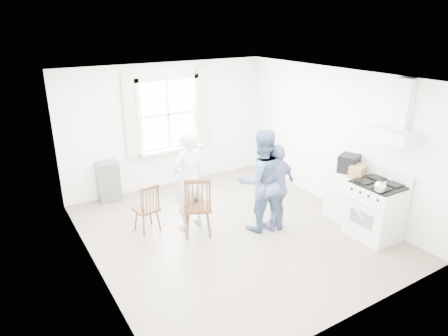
% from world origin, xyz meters
% --- Properties ---
extents(room_shell, '(4.62, 5.12, 2.64)m').
position_xyz_m(room_shell, '(0.00, 0.00, 1.30)').
color(room_shell, gray).
rests_on(room_shell, ground).
extents(window_assembly, '(1.88, 0.24, 1.70)m').
position_xyz_m(window_assembly, '(0.00, 2.45, 1.46)').
color(window_assembly, white).
rests_on(window_assembly, room_shell).
extents(range_hood, '(0.45, 0.76, 0.94)m').
position_xyz_m(range_hood, '(2.07, -1.35, 1.90)').
color(range_hood, silver).
rests_on(range_hood, room_shell).
extents(shelf_unit, '(0.40, 0.30, 0.80)m').
position_xyz_m(shelf_unit, '(-1.40, 2.33, 0.40)').
color(shelf_unit, slate).
rests_on(shelf_unit, ground).
extents(gas_stove, '(0.68, 0.76, 1.12)m').
position_xyz_m(gas_stove, '(1.91, -1.35, 0.48)').
color(gas_stove, silver).
rests_on(gas_stove, ground).
extents(kettle, '(0.18, 0.18, 0.25)m').
position_xyz_m(kettle, '(1.64, -1.56, 1.04)').
color(kettle, silver).
rests_on(kettle, gas_stove).
extents(low_cabinet, '(0.50, 0.55, 0.90)m').
position_xyz_m(low_cabinet, '(1.98, -0.65, 0.45)').
color(low_cabinet, silver).
rests_on(low_cabinet, ground).
extents(stereo_stack, '(0.43, 0.41, 0.30)m').
position_xyz_m(stereo_stack, '(1.99, -0.63, 1.05)').
color(stereo_stack, black).
rests_on(stereo_stack, low_cabinet).
extents(cardboard_box, '(0.37, 0.32, 0.20)m').
position_xyz_m(cardboard_box, '(1.95, -0.87, 1.00)').
color(cardboard_box, olive).
rests_on(cardboard_box, low_cabinet).
extents(windsor_chair_a, '(0.42, 0.41, 0.87)m').
position_xyz_m(windsor_chair_a, '(-1.20, 0.71, 0.53)').
color(windsor_chair_a, '#482C17').
rests_on(windsor_chair_a, ground).
extents(windsor_chair_b, '(0.59, 0.58, 1.06)m').
position_xyz_m(windsor_chair_b, '(-0.56, 0.17, 0.65)').
color(windsor_chair_b, '#482C17').
rests_on(windsor_chair_b, ground).
extents(person_left, '(0.75, 0.75, 1.74)m').
position_xyz_m(person_left, '(-0.53, 0.55, 0.87)').
color(person_left, silver).
rests_on(person_left, ground).
extents(person_mid, '(1.04, 1.04, 1.77)m').
position_xyz_m(person_mid, '(0.48, -0.14, 0.88)').
color(person_mid, '#4A6389').
rests_on(person_mid, ground).
extents(person_right, '(1.10, 1.10, 1.51)m').
position_xyz_m(person_right, '(0.71, -0.27, 0.76)').
color(person_right, navy).
rests_on(person_right, ground).
extents(potted_plant, '(0.24, 0.24, 0.34)m').
position_xyz_m(potted_plant, '(0.28, 2.36, 1.02)').
color(potted_plant, '#2E6933').
rests_on(potted_plant, window_assembly).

